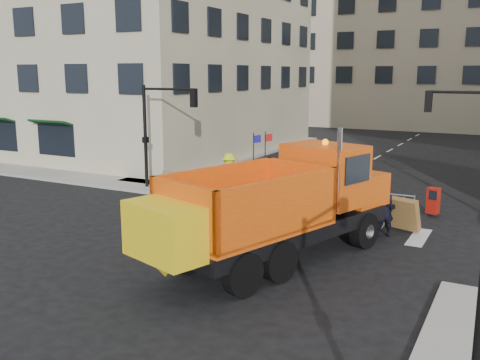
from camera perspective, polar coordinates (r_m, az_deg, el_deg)
The scene contains 11 objects.
ground at distance 18.06m, azimuth -4.28°, elevation -8.00°, with size 120.00×120.00×0.00m, color black.
sidewalk_back at distance 25.33m, azimuth 6.03°, elevation -2.19°, with size 64.00×5.00×0.15m, color gray.
building_far at distance 67.27m, azimuth 20.89°, elevation 15.75°, with size 30.00×18.00×24.00m, color #BDAA90.
traffic_light_left at distance 27.99m, azimuth -10.06°, elevation 4.45°, with size 0.18×0.18×5.40m, color black.
crowd_barriers at distance 24.70m, azimuth 3.65°, elevation -1.37°, with size 12.60×0.60×1.10m, color #9EA0A5, non-canonical shape.
plow_truck at distance 16.93m, azimuth 3.99°, elevation -2.54°, with size 6.21×11.49×4.31m.
cop_a at distance 20.44m, azimuth 15.11°, elevation -3.12°, with size 0.73×0.48×2.01m, color black.
cop_b at distance 21.88m, azimuth 11.68°, elevation -2.38°, with size 0.85×0.66×1.74m, color black.
cop_c at distance 22.60m, azimuth 13.68°, elevation -1.99°, with size 1.04×0.43×1.77m, color black.
worker at distance 25.64m, azimuth -1.15°, elevation 0.57°, with size 1.33×0.77×2.07m, color yellow.
newspaper_box at distance 23.94m, azimuth 19.91°, elevation -2.07°, with size 0.45×0.40×1.10m, color #99140B.
Camera 1 is at (9.16, -14.37, 5.96)m, focal length 40.00 mm.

